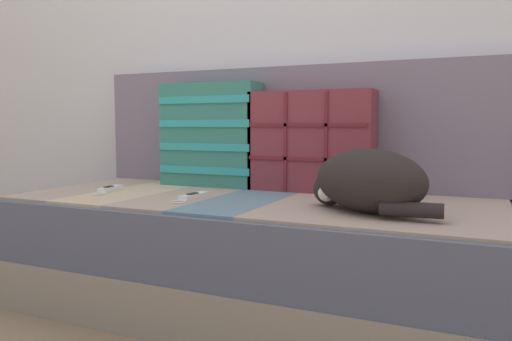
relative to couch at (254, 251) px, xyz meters
name	(u,v)px	position (x,y,z in m)	size (l,w,h in m)	color
ground_plane	(239,315)	(0.00, -0.12, -0.19)	(14.00, 14.00, 0.00)	#7A6651
couch	(254,251)	(0.00, 0.00, 0.00)	(1.76, 0.85, 0.39)	gray
sofa_backrest	(290,127)	(0.00, 0.36, 0.44)	(1.72, 0.14, 0.49)	slate
throw_pillow_quilted	(311,141)	(0.14, 0.21, 0.39)	(0.48, 0.14, 0.38)	brown
throw_pillow_striped	(211,135)	(-0.29, 0.21, 0.41)	(0.42, 0.14, 0.42)	#337A70
sleeping_cat	(366,182)	(0.43, -0.16, 0.29)	(0.42, 0.35, 0.19)	black
game_remote_near	(193,197)	(-0.16, -0.15, 0.21)	(0.05, 0.19, 0.02)	white
game_remote_far	(110,189)	(-0.55, -0.12, 0.21)	(0.08, 0.19, 0.02)	white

